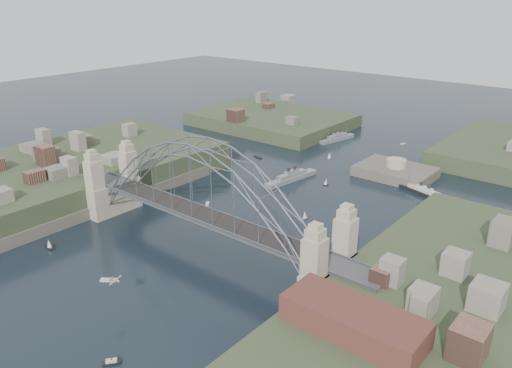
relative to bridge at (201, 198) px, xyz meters
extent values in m
plane|color=black|center=(0.00, 0.00, -12.32)|extent=(500.00, 500.00, 0.00)
cube|color=#454547|center=(0.00, 0.00, -4.32)|extent=(84.00, 6.00, 0.70)
cube|color=slate|center=(0.00, -3.00, -3.77)|extent=(84.00, 0.25, 0.50)
cube|color=slate|center=(0.00, 3.00, -3.77)|extent=(84.00, 0.25, 0.50)
cube|color=black|center=(0.00, 0.00, -3.77)|extent=(55.20, 5.20, 0.35)
cube|color=tan|center=(-31.50, -5.00, -3.47)|extent=(3.40, 3.40, 17.70)
cube|color=tan|center=(-31.50, 5.00, -3.47)|extent=(3.40, 3.40, 17.70)
cube|color=tan|center=(31.50, -5.00, -3.47)|extent=(3.40, 3.40, 17.70)
cube|color=tan|center=(31.50, 5.00, -3.47)|extent=(3.40, 3.40, 17.70)
cube|color=tan|center=(-31.50, 0.00, -8.32)|extent=(4.08, 13.80, 8.00)
cube|color=tan|center=(31.50, 0.00, -8.32)|extent=(4.08, 13.80, 8.00)
cube|color=#333F26|center=(-58.00, 0.00, -10.32)|extent=(50.00, 90.00, 12.00)
cube|color=#514A40|center=(-35.50, 0.00, -11.32)|extent=(6.00, 70.00, 4.00)
cube|color=#333F26|center=(58.00, 0.00, -10.32)|extent=(50.00, 90.00, 12.00)
cube|color=#514A40|center=(35.50, 0.00, -11.32)|extent=(6.00, 70.00, 4.00)
cube|color=#333F26|center=(-55.00, 95.00, -11.82)|extent=(60.00, 45.00, 9.00)
cube|color=#514A40|center=(12.00, 70.00, -12.82)|extent=(22.00, 16.00, 7.00)
cylinder|color=tan|center=(12.00, 70.00, -8.12)|extent=(6.00, 6.00, 2.40)
cube|color=#592D26|center=(44.00, -14.00, -2.32)|extent=(20.00, 8.00, 4.00)
cube|color=gray|center=(-10.21, 46.91, -11.89)|extent=(5.25, 19.92, 1.76)
cube|color=gray|center=(-10.21, 46.91, -10.57)|extent=(3.41, 11.03, 1.32)
cube|color=gray|center=(-10.21, 46.91, -9.58)|extent=(2.09, 5.09, 0.88)
cylinder|color=black|center=(-10.39, 45.54, -8.81)|extent=(0.95, 0.95, 1.76)
cylinder|color=black|center=(-10.02, 48.28, -8.81)|extent=(0.95, 0.95, 1.76)
cylinder|color=slate|center=(-11.00, 41.04, -9.03)|extent=(0.18, 0.18, 4.39)
cylinder|color=slate|center=(-9.42, 52.78, -9.03)|extent=(0.18, 0.18, 4.39)
cube|color=gray|center=(-21.92, 92.68, -11.90)|extent=(5.58, 16.91, 1.68)
cube|color=gray|center=(-21.92, 92.68, -10.65)|extent=(3.52, 9.39, 1.26)
cube|color=gray|center=(-21.92, 92.68, -9.70)|extent=(2.07, 4.36, 0.84)
cylinder|color=black|center=(-22.15, 91.53, -8.97)|extent=(0.83, 0.83, 1.68)
cylinder|color=black|center=(-21.68, 93.83, -8.97)|extent=(0.83, 0.83, 1.68)
cylinder|color=slate|center=(-22.91, 87.74, -9.18)|extent=(0.17, 0.17, 4.20)
cylinder|color=slate|center=(-20.92, 97.62, -9.18)|extent=(0.17, 0.17, 4.20)
cube|color=black|center=(24.79, 60.97, -11.98)|extent=(18.81, 7.88, 1.37)
cube|color=silver|center=(24.79, 60.97, -10.95)|extent=(10.50, 4.83, 1.03)
cube|color=silver|center=(24.79, 60.97, -10.18)|extent=(4.92, 2.71, 0.69)
cylinder|color=black|center=(23.52, 61.35, -9.58)|extent=(0.93, 0.93, 1.37)
cylinder|color=black|center=(26.05, 60.59, -9.58)|extent=(0.93, 0.93, 1.37)
cylinder|color=slate|center=(19.37, 62.60, -9.75)|extent=(0.14, 0.14, 3.43)
cylinder|color=slate|center=(30.21, 59.35, -9.75)|extent=(0.14, 0.14, 3.43)
cube|color=#AEB1B5|center=(3.59, -24.89, -6.75)|extent=(1.68, 0.82, 0.29)
cube|color=#AEB1B5|center=(3.59, -24.89, -6.70)|extent=(1.34, 3.26, 0.06)
cube|color=#AEB1B5|center=(2.79, -25.16, -6.60)|extent=(0.49, 1.04, 0.37)
cube|color=silver|center=(-16.76, 18.18, -12.17)|extent=(2.32, 2.52, 0.45)
cube|color=silver|center=(8.10, 27.11, -12.17)|extent=(0.59, 1.74, 0.45)
cylinder|color=slate|center=(8.10, 27.11, -11.12)|extent=(0.08, 0.08, 2.20)
cone|color=silver|center=(8.10, 27.11, -11.12)|extent=(1.01, 1.25, 1.92)
cube|color=silver|center=(-5.33, -20.77, -12.17)|extent=(3.06, 2.64, 0.45)
cube|color=silver|center=(30.91, 44.56, -12.17)|extent=(1.21, 2.29, 0.45)
cube|color=silver|center=(-31.85, 57.69, -12.17)|extent=(3.76, 2.34, 0.45)
cube|color=silver|center=(-0.16, 50.09, -12.17)|extent=(1.62, 1.10, 0.45)
cylinder|color=slate|center=(-0.16, 50.09, -11.12)|extent=(0.08, 0.08, 2.20)
cone|color=silver|center=(-0.16, 50.09, -11.12)|extent=(1.54, 1.42, 1.92)
cube|color=silver|center=(14.80, -34.31, -12.17)|extent=(2.40, 2.76, 0.45)
cube|color=silver|center=(14.80, -34.31, -11.77)|extent=(1.62, 1.79, 0.40)
cylinder|color=black|center=(14.80, -34.31, -11.32)|extent=(0.16, 0.16, 0.70)
cube|color=silver|center=(-12.67, 72.17, -12.17)|extent=(1.57, 2.31, 0.45)
cylinder|color=slate|center=(-12.67, 72.17, -11.12)|extent=(0.08, 0.08, 2.20)
cone|color=silver|center=(-12.67, 72.17, -11.12)|extent=(1.42, 1.54, 1.92)
cube|color=silver|center=(31.10, 18.66, -12.17)|extent=(1.94, 2.51, 0.45)
cylinder|color=slate|center=(31.10, 18.66, -11.12)|extent=(0.08, 0.08, 2.20)
cone|color=silver|center=(31.10, 18.66, -11.12)|extent=(1.49, 1.58, 1.92)
cube|color=silver|center=(-26.53, -21.05, -12.17)|extent=(3.17, 1.39, 0.45)
cylinder|color=slate|center=(-26.53, -21.05, -11.12)|extent=(0.08, 0.08, 2.20)
cone|color=silver|center=(-26.53, -21.05, -11.12)|extent=(1.36, 1.15, 1.92)
cube|color=silver|center=(-0.60, 103.61, -12.17)|extent=(1.23, 2.04, 0.45)
camera|label=1|loc=(70.51, -67.46, 40.43)|focal=35.20mm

